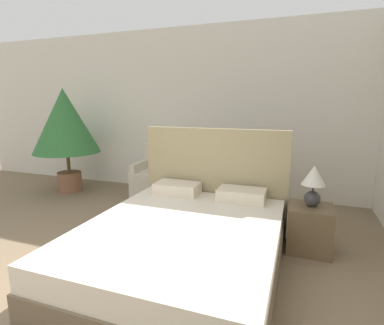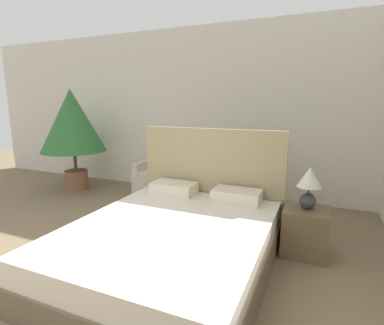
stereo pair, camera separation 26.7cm
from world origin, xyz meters
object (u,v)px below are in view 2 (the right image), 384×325
armchair_near_window_right (202,185)px  side_table (178,186)px  nightstand (305,231)px  bed (175,241)px  potted_palm (72,123)px  armchair_near_window_left (155,180)px  table_lamp (309,184)px

armchair_near_window_right → side_table: bearing=174.8°
nightstand → side_table: bearing=150.3°
bed → potted_palm: potted_palm is taller
nightstand → potted_palm: bearing=167.1°
armchair_near_window_left → nightstand: bearing=-26.0°
potted_palm → table_lamp: bearing=-12.8°
armchair_near_window_left → table_lamp: table_lamp is taller
bed → table_lamp: bearing=35.1°
nightstand → table_lamp: bearing=73.2°
armchair_near_window_left → armchair_near_window_right: bearing=-1.1°
armchair_near_window_right → side_table: size_ratio=2.05×
bed → nightstand: size_ratio=4.43×
armchair_near_window_right → potted_palm: 2.67m
armchair_near_window_left → side_table: armchair_near_window_left is taller
armchair_near_window_left → side_table: (0.44, 0.02, -0.07)m
side_table → armchair_near_window_right: bearing=-2.5°
armchair_near_window_left → nightstand: 2.80m
bed → armchair_near_window_left: (-1.38, 1.99, 0.01)m
bed → table_lamp: (1.17, 0.82, 0.50)m
table_lamp → nightstand: bearing=-106.8°
potted_palm → side_table: potted_palm is taller
armchair_near_window_right → side_table: (-0.44, 0.02, -0.07)m
armchair_near_window_left → side_table: bearing=1.3°
potted_palm → armchair_near_window_left: bearing=8.2°
side_table → table_lamp: bearing=-29.5°
nightstand → table_lamp: 0.53m
armchair_near_window_right → table_lamp: table_lamp is taller
armchair_near_window_right → table_lamp: (1.66, -1.17, 0.50)m
bed → side_table: size_ratio=5.22×
potted_palm → side_table: bearing=7.0°
potted_palm → nightstand: bearing=-12.9°
potted_palm → table_lamp: size_ratio=4.13×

